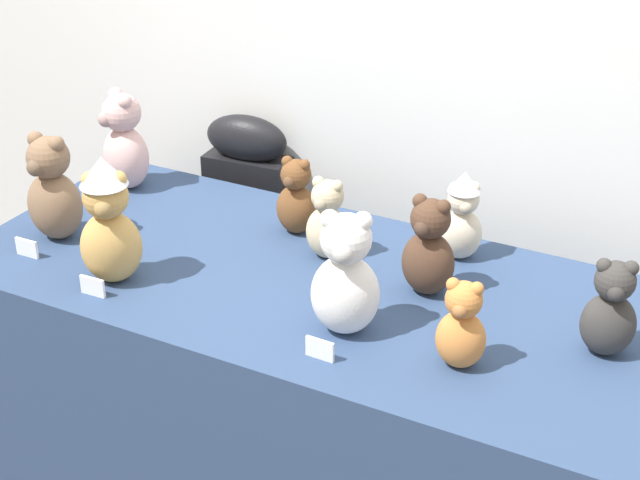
{
  "coord_description": "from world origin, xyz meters",
  "views": [
    {
      "loc": [
        0.96,
        -1.61,
        2.01
      ],
      "look_at": [
        0.0,
        0.25,
        0.9
      ],
      "focal_mm": 53.14,
      "sensor_mm": 36.0,
      "label": 1
    }
  ],
  "objects_px": {
    "teddy_bear_sand": "(327,221)",
    "teddy_bear_chestnut": "(296,198)",
    "teddy_bear_mocha": "(53,190)",
    "teddy_bear_charcoal": "(610,311)",
    "display_table": "(320,402)",
    "instrument_case": "(251,247)",
    "teddy_bear_honey": "(108,222)",
    "teddy_bear_cocoa": "(429,249)",
    "teddy_bear_ginger": "(462,327)",
    "teddy_bear_blush": "(124,143)",
    "teddy_bear_cream": "(462,217)",
    "teddy_bear_snow": "(345,277)"
  },
  "relations": [
    {
      "from": "instrument_case",
      "to": "teddy_bear_honey",
      "type": "xyz_separation_m",
      "value": [
        0.07,
        -0.78,
        0.46
      ]
    },
    {
      "from": "teddy_bear_chestnut",
      "to": "teddy_bear_cream",
      "type": "distance_m",
      "value": 0.46
    },
    {
      "from": "teddy_bear_blush",
      "to": "teddy_bear_sand",
      "type": "height_order",
      "value": "teddy_bear_blush"
    },
    {
      "from": "teddy_bear_mocha",
      "to": "teddy_bear_sand",
      "type": "xyz_separation_m",
      "value": [
        0.72,
        0.24,
        -0.04
      ]
    },
    {
      "from": "teddy_bear_blush",
      "to": "teddy_bear_ginger",
      "type": "bearing_deg",
      "value": 10.88
    },
    {
      "from": "teddy_bear_cocoa",
      "to": "teddy_bear_chestnut",
      "type": "distance_m",
      "value": 0.47
    },
    {
      "from": "instrument_case",
      "to": "teddy_bear_honey",
      "type": "height_order",
      "value": "teddy_bear_honey"
    },
    {
      "from": "teddy_bear_sand",
      "to": "teddy_bear_chestnut",
      "type": "bearing_deg",
      "value": 148.7
    },
    {
      "from": "display_table",
      "to": "teddy_bear_ginger",
      "type": "relative_size",
      "value": 8.77
    },
    {
      "from": "teddy_bear_cocoa",
      "to": "teddy_bear_chestnut",
      "type": "xyz_separation_m",
      "value": [
        -0.45,
        0.14,
        -0.02
      ]
    },
    {
      "from": "display_table",
      "to": "teddy_bear_cocoa",
      "type": "distance_m",
      "value": 0.58
    },
    {
      "from": "teddy_bear_blush",
      "to": "teddy_bear_cream",
      "type": "height_order",
      "value": "teddy_bear_blush"
    },
    {
      "from": "teddy_bear_cocoa",
      "to": "teddy_bear_charcoal",
      "type": "distance_m",
      "value": 0.46
    },
    {
      "from": "teddy_bear_blush",
      "to": "teddy_bear_sand",
      "type": "distance_m",
      "value": 0.76
    },
    {
      "from": "display_table",
      "to": "teddy_bear_cream",
      "type": "bearing_deg",
      "value": 46.14
    },
    {
      "from": "instrument_case",
      "to": "teddy_bear_chestnut",
      "type": "height_order",
      "value": "teddy_bear_chestnut"
    },
    {
      "from": "teddy_bear_blush",
      "to": "teddy_bear_cocoa",
      "type": "height_order",
      "value": "teddy_bear_blush"
    },
    {
      "from": "teddy_bear_blush",
      "to": "teddy_bear_ginger",
      "type": "height_order",
      "value": "teddy_bear_blush"
    },
    {
      "from": "teddy_bear_chestnut",
      "to": "teddy_bear_blush",
      "type": "bearing_deg",
      "value": 177.73
    },
    {
      "from": "teddy_bear_mocha",
      "to": "teddy_bear_cream",
      "type": "relative_size",
      "value": 1.23
    },
    {
      "from": "instrument_case",
      "to": "teddy_bear_blush",
      "type": "bearing_deg",
      "value": -134.01
    },
    {
      "from": "teddy_bear_chestnut",
      "to": "teddy_bear_mocha",
      "type": "bearing_deg",
      "value": -149.64
    },
    {
      "from": "teddy_bear_blush",
      "to": "teddy_bear_cocoa",
      "type": "xyz_separation_m",
      "value": [
        1.06,
        -0.17,
        -0.02
      ]
    },
    {
      "from": "instrument_case",
      "to": "teddy_bear_cream",
      "type": "height_order",
      "value": "teddy_bear_cream"
    },
    {
      "from": "instrument_case",
      "to": "teddy_bear_mocha",
      "type": "relative_size",
      "value": 3.09
    },
    {
      "from": "teddy_bear_ginger",
      "to": "teddy_bear_cream",
      "type": "distance_m",
      "value": 0.5
    },
    {
      "from": "instrument_case",
      "to": "teddy_bear_blush",
      "type": "height_order",
      "value": "teddy_bear_blush"
    },
    {
      "from": "teddy_bear_honey",
      "to": "teddy_bear_charcoal",
      "type": "xyz_separation_m",
      "value": [
        1.19,
        0.25,
        -0.06
      ]
    },
    {
      "from": "teddy_bear_cream",
      "to": "teddy_bear_mocha",
      "type": "bearing_deg",
      "value": 171.29
    },
    {
      "from": "teddy_bear_mocha",
      "to": "teddy_bear_sand",
      "type": "relative_size",
      "value": 1.34
    },
    {
      "from": "display_table",
      "to": "teddy_bear_cream",
      "type": "height_order",
      "value": "teddy_bear_cream"
    },
    {
      "from": "teddy_bear_charcoal",
      "to": "display_table",
      "type": "bearing_deg",
      "value": 165.57
    },
    {
      "from": "teddy_bear_charcoal",
      "to": "teddy_bear_honey",
      "type": "bearing_deg",
      "value": 176.35
    },
    {
      "from": "teddy_bear_blush",
      "to": "teddy_bear_charcoal",
      "type": "xyz_separation_m",
      "value": [
        1.51,
        -0.23,
        -0.03
      ]
    },
    {
      "from": "teddy_bear_blush",
      "to": "teddy_bear_cream",
      "type": "xyz_separation_m",
      "value": [
        1.07,
        0.04,
        -0.02
      ]
    },
    {
      "from": "display_table",
      "to": "teddy_bear_honey",
      "type": "distance_m",
      "value": 0.77
    },
    {
      "from": "teddy_bear_charcoal",
      "to": "teddy_bear_cream",
      "type": "height_order",
      "value": "teddy_bear_cream"
    },
    {
      "from": "teddy_bear_ginger",
      "to": "teddy_bear_charcoal",
      "type": "bearing_deg",
      "value": 28.3
    },
    {
      "from": "instrument_case",
      "to": "teddy_bear_mocha",
      "type": "distance_m",
      "value": 0.82
    },
    {
      "from": "teddy_bear_honey",
      "to": "teddy_bear_mocha",
      "type": "xyz_separation_m",
      "value": [
        -0.29,
        0.12,
        -0.02
      ]
    },
    {
      "from": "teddy_bear_cocoa",
      "to": "teddy_bear_snow",
      "type": "distance_m",
      "value": 0.27
    },
    {
      "from": "teddy_bear_cocoa",
      "to": "teddy_bear_chestnut",
      "type": "height_order",
      "value": "teddy_bear_cocoa"
    },
    {
      "from": "teddy_bear_cream",
      "to": "teddy_bear_ginger",
      "type": "bearing_deg",
      "value": -100.25
    },
    {
      "from": "teddy_bear_sand",
      "to": "teddy_bear_chestnut",
      "type": "height_order",
      "value": "teddy_bear_sand"
    },
    {
      "from": "display_table",
      "to": "teddy_bear_sand",
      "type": "distance_m",
      "value": 0.51
    },
    {
      "from": "teddy_bear_ginger",
      "to": "teddy_bear_charcoal",
      "type": "distance_m",
      "value": 0.34
    },
    {
      "from": "teddy_bear_cocoa",
      "to": "teddy_bear_ginger",
      "type": "height_order",
      "value": "teddy_bear_cocoa"
    },
    {
      "from": "teddy_bear_sand",
      "to": "instrument_case",
      "type": "bearing_deg",
      "value": 140.88
    },
    {
      "from": "teddy_bear_mocha",
      "to": "teddy_bear_snow",
      "type": "xyz_separation_m",
      "value": [
        0.92,
        -0.06,
        0.0
      ]
    },
    {
      "from": "instrument_case",
      "to": "teddy_bear_chestnut",
      "type": "xyz_separation_m",
      "value": [
        0.36,
        -0.33,
        0.4
      ]
    }
  ]
}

